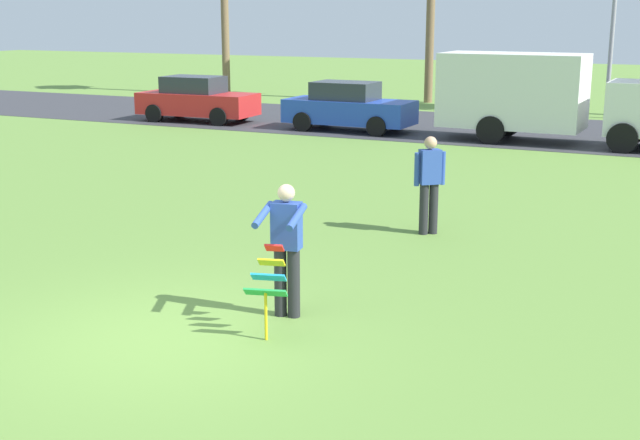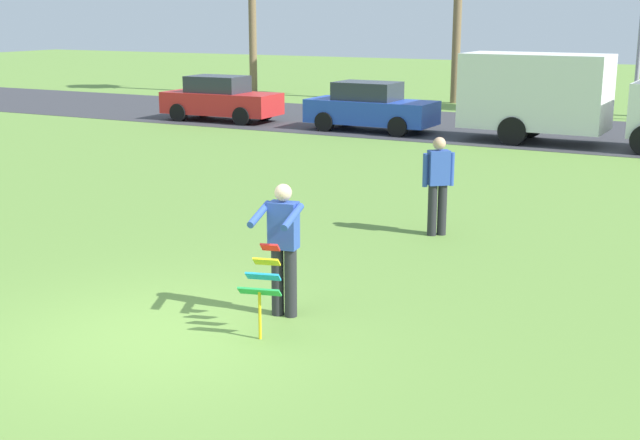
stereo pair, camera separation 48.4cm
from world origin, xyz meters
The scene contains 8 objects.
ground_plane centered at (0.00, 0.00, 0.00)m, with size 120.00×120.00×0.00m, color olive.
road_strip centered at (0.00, 20.19, 0.01)m, with size 120.00×8.00×0.01m, color #38383D.
person_kite_flyer centered at (1.02, 1.30, 0.95)m, with size 0.60×0.70×1.73m.
kite_held centered at (1.12, 0.64, 0.70)m, with size 0.53×0.70×1.07m.
parked_car_red centered at (-10.98, 17.79, 0.77)m, with size 4.26×1.94×1.60m.
parked_car_blue centered at (-5.13, 17.79, 0.77)m, with size 4.23×1.89×1.60m.
parked_truck_white_box centered at (1.03, 17.79, 1.41)m, with size 6.76×2.25×2.62m.
person_walker_near centered at (1.37, 6.09, 0.93)m, with size 0.46×0.40×1.73m.
Camera 2 is at (6.18, -7.66, 3.81)m, focal length 47.68 mm.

